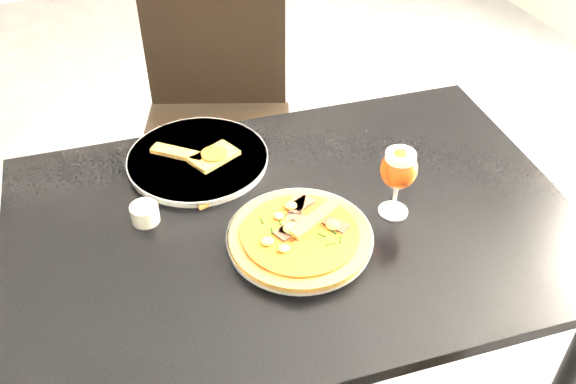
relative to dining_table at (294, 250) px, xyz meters
name	(u,v)px	position (x,y,z in m)	size (l,w,h in m)	color
ground	(201,364)	(-0.20, 0.25, -0.66)	(6.00, 6.00, 0.00)	#4E4E51
dining_table	(294,250)	(0.00, 0.00, 0.00)	(1.25, 0.88, 0.75)	black
chair_far	(216,120)	(0.02, 0.72, -0.11)	(0.59, 0.59, 1.00)	black
plate_main	(300,238)	(-0.01, -0.06, 0.10)	(0.30, 0.30, 0.02)	silver
pizza	(301,235)	(-0.01, -0.07, 0.12)	(0.29, 0.29, 0.03)	#975D24
plate_second	(198,159)	(-0.14, 0.27, 0.10)	(0.33, 0.33, 0.02)	silver
crust_scraps	(202,155)	(-0.13, 0.26, 0.11)	(0.20, 0.15, 0.02)	#975D24
loose_crust	(221,196)	(-0.13, 0.13, 0.09)	(0.12, 0.03, 0.01)	#975D24
sauce_cup	(145,213)	(-0.29, 0.11, 0.11)	(0.06, 0.06, 0.04)	silver
beer_glass	(399,170)	(0.21, -0.05, 0.21)	(0.08, 0.08, 0.16)	silver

